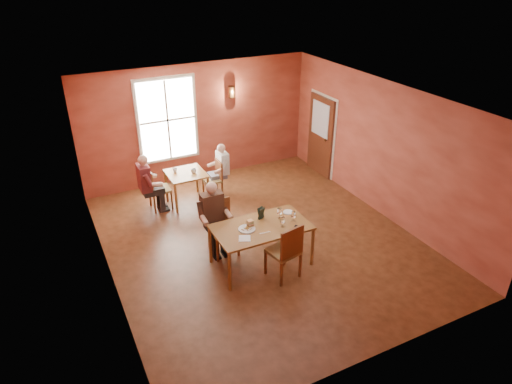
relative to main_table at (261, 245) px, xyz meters
name	(u,v)px	position (x,y,z in m)	size (l,w,h in m)	color
ground	(260,241)	(0.34, 0.70, -0.42)	(6.00, 7.00, 0.01)	brown
wall_back	(198,123)	(0.34, 4.20, 1.08)	(6.00, 0.04, 3.00)	brown
wall_front	(381,278)	(0.34, -2.80, 1.08)	(6.00, 0.04, 3.00)	brown
wall_left	(101,210)	(-2.66, 0.70, 1.08)	(0.04, 7.00, 3.00)	brown
wall_right	(382,149)	(3.34, 0.70, 1.08)	(0.04, 7.00, 3.00)	brown
ceiling	(261,100)	(0.34, 0.70, 2.58)	(6.00, 7.00, 0.04)	white
window	(167,120)	(-0.46, 4.15, 1.28)	(1.36, 0.10, 1.96)	white
door	(320,136)	(3.28, 3.00, 0.63)	(0.12, 1.04, 2.10)	maroon
wall_sconce	(231,92)	(1.24, 4.10, 1.78)	(0.16, 0.16, 0.28)	brown
main_table	(261,245)	(0.00, 0.00, 0.00)	(1.78, 1.00, 0.84)	brown
chair_diner_main	(223,229)	(-0.50, 0.65, 0.14)	(0.49, 0.49, 1.11)	#49240F
diner_main	(223,223)	(-0.50, 0.62, 0.29)	(0.57, 0.57, 1.41)	#3D261B
chair_empty	(283,250)	(0.19, -0.51, 0.14)	(0.50, 0.50, 1.12)	#4B3016
plate_food	(247,229)	(-0.29, 0.02, 0.44)	(0.32, 0.32, 0.04)	white
sandwich	(250,224)	(-0.19, 0.07, 0.48)	(0.10, 0.10, 0.12)	tan
goblet_a	(279,213)	(0.45, 0.11, 0.53)	(0.09, 0.09, 0.22)	white
goblet_b	(294,216)	(0.63, -0.09, 0.52)	(0.08, 0.08, 0.21)	white
goblet_c	(283,222)	(0.35, -0.18, 0.52)	(0.08, 0.08, 0.21)	white
menu_stand	(261,213)	(0.13, 0.26, 0.53)	(0.14, 0.07, 0.23)	black
knife	(265,233)	(-0.04, -0.23, 0.42)	(0.21, 0.02, 0.00)	silver
napkin	(245,238)	(-0.45, -0.23, 0.42)	(0.21, 0.21, 0.01)	white
side_plate	(288,212)	(0.70, 0.22, 0.43)	(0.20, 0.20, 0.02)	silver
sunglasses	(295,227)	(0.54, -0.33, 0.43)	(0.15, 0.05, 0.02)	black
second_table	(187,187)	(-0.45, 2.99, -0.04)	(0.86, 0.86, 0.76)	brown
chair_diner_white	(212,179)	(0.20, 2.99, 0.04)	(0.40, 0.40, 0.91)	#412010
diner_white	(213,173)	(0.23, 2.99, 0.20)	(0.50, 0.50, 1.24)	white
chair_diner_maroon	(160,188)	(-1.10, 2.99, 0.09)	(0.45, 0.45, 1.01)	#3C2012
diner_maroon	(158,181)	(-1.13, 2.99, 0.27)	(0.55, 0.55, 1.38)	maroon
cup_a	(194,171)	(-0.29, 2.90, 0.40)	(0.13, 0.13, 0.10)	silver
cup_b	(175,170)	(-0.66, 3.14, 0.39)	(0.10, 0.10, 0.10)	silver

